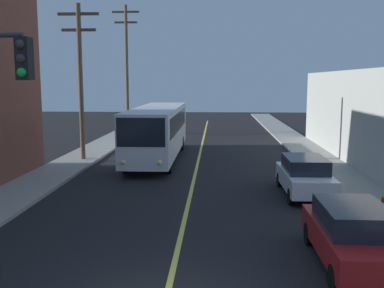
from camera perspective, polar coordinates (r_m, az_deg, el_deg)
The scene contains 8 objects.
sidewalk_left at distance 20.87m, azimuth -20.55°, elevation -5.46°, with size 2.50×90.00×0.15m, color gray.
sidewalk_right at distance 20.10m, azimuth 21.06°, elevation -5.99°, with size 2.50×90.00×0.15m, color gray.
lane_stripe_center at distance 24.05m, azimuth 0.53°, elevation -3.36°, with size 0.16×60.00×0.01m, color #D8CC4C.
city_bus at distance 27.21m, azimuth -4.40°, elevation 1.82°, with size 2.62×12.17×3.20m.
parked_car_red at distance 12.44m, azimuth 19.95°, elevation -10.86°, with size 1.84×4.41×1.62m.
parked_car_white at distance 19.31m, azimuth 14.26°, elevation -3.92°, with size 1.85×4.41×1.62m.
utility_pole_mid at distance 27.09m, azimuth -14.15°, elevation 8.65°, with size 2.40×0.28×9.05m.
utility_pole_far at distance 40.67m, azimuth -8.39°, elevation 10.15°, with size 2.40×0.28×11.25m.
Camera 1 is at (1.08, -8.55, 4.78)m, focal length 41.54 mm.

